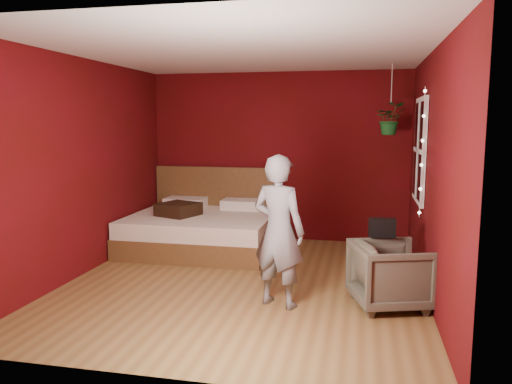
% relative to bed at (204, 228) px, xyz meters
% --- Properties ---
extents(floor, '(4.50, 4.50, 0.00)m').
position_rel_bed_xyz_m(floor, '(0.95, -1.42, -0.29)').
color(floor, olive).
rests_on(floor, ground).
extents(room_walls, '(4.04, 4.54, 2.62)m').
position_rel_bed_xyz_m(room_walls, '(0.95, -1.42, 1.39)').
color(room_walls, '#580911').
rests_on(room_walls, ground).
extents(window, '(0.05, 0.97, 1.27)m').
position_rel_bed_xyz_m(window, '(2.92, -0.52, 1.21)').
color(window, white).
rests_on(window, room_walls).
extents(fairy_lights, '(0.04, 0.04, 1.45)m').
position_rel_bed_xyz_m(fairy_lights, '(2.89, -1.05, 1.21)').
color(fairy_lights, silver).
rests_on(fairy_lights, room_walls).
extents(bed, '(2.05, 1.75, 1.13)m').
position_rel_bed_xyz_m(bed, '(0.00, 0.00, 0.00)').
color(bed, brown).
rests_on(bed, ground).
extents(person, '(0.65, 0.53, 1.53)m').
position_rel_bed_xyz_m(person, '(1.45, -2.06, 0.47)').
color(person, slate).
rests_on(person, ground).
extents(armchair, '(0.90, 0.89, 0.66)m').
position_rel_bed_xyz_m(armchair, '(2.55, -1.87, 0.03)').
color(armchair, '#575444').
rests_on(armchair, ground).
extents(handbag, '(0.28, 0.16, 0.19)m').
position_rel_bed_xyz_m(handbag, '(2.46, -1.60, 0.46)').
color(handbag, black).
rests_on(handbag, armchair).
extents(throw_pillow, '(0.65, 0.65, 0.18)m').
position_rel_bed_xyz_m(throw_pillow, '(-0.31, -0.22, 0.31)').
color(throw_pillow, black).
rests_on(throw_pillow, bed).
extents(hanging_plant, '(0.39, 0.34, 0.93)m').
position_rel_bed_xyz_m(hanging_plant, '(2.59, 0.12, 1.59)').
color(hanging_plant, silver).
rests_on(hanging_plant, room_walls).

